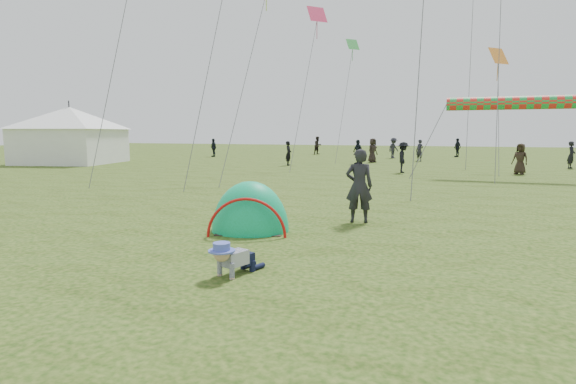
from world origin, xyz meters
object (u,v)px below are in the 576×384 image
(popup_tent, at_px, (250,231))
(event_marquee, at_px, (71,133))
(crawling_toddler, at_px, (232,257))
(standing_adult, at_px, (359,186))

(popup_tent, distance_m, event_marquee, 26.87)
(crawling_toddler, height_order, standing_adult, standing_adult)
(crawling_toddler, bearing_deg, event_marquee, 158.88)
(popup_tent, distance_m, standing_adult, 2.92)
(standing_adult, height_order, event_marquee, event_marquee)
(crawling_toddler, height_order, event_marquee, event_marquee)
(crawling_toddler, xyz_separation_m, event_marquee, (-22.68, 18.85, 1.86))
(crawling_toddler, bearing_deg, popup_tent, 128.70)
(standing_adult, bearing_deg, event_marquee, -44.59)
(crawling_toddler, distance_m, standing_adult, 4.95)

